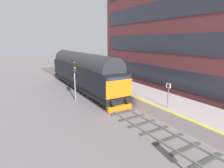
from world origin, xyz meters
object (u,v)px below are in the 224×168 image
Objects in this scene: diesel_locomotive at (82,70)px; waiting_passenger at (117,78)px; platform_number_sign at (168,92)px; signal_post_mid at (75,75)px.

diesel_locomotive is 4.97m from waiting_passenger.
diesel_locomotive is 8.89× the size of platform_number_sign.
platform_number_sign reaches higher than waiting_passenger.
platform_number_sign is 7.98m from waiting_passenger.
diesel_locomotive reaches higher than platform_number_sign.
signal_post_mid is 2.13× the size of platform_number_sign.
waiting_passenger is at bearing -60.26° from diesel_locomotive.
platform_number_sign is at bearing -173.37° from waiting_passenger.
signal_post_mid is 4.92m from waiting_passenger.
diesel_locomotive is 12.44m from platform_number_sign.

